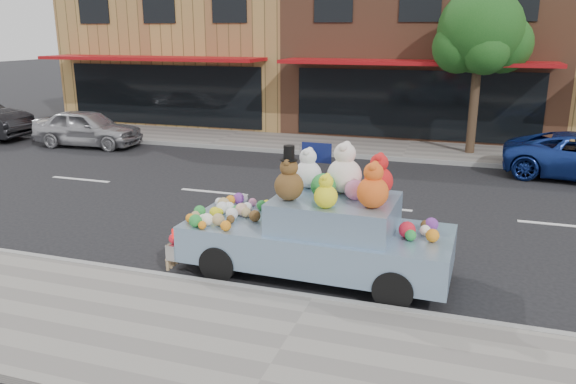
% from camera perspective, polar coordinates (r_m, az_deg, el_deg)
% --- Properties ---
extents(ground, '(120.00, 120.00, 0.00)m').
position_cam_1_polar(ground, '(13.01, 8.59, -1.55)').
color(ground, black).
rests_on(ground, ground).
extents(near_sidewalk, '(60.00, 3.00, 0.12)m').
position_cam_1_polar(near_sidewalk, '(7.19, -0.82, -16.05)').
color(near_sidewalk, gray).
rests_on(near_sidewalk, ground).
extents(far_sidewalk, '(60.00, 3.00, 0.12)m').
position_cam_1_polar(far_sidewalk, '(19.25, 11.98, 4.17)').
color(far_sidewalk, gray).
rests_on(far_sidewalk, ground).
extents(near_kerb, '(60.00, 0.12, 0.13)m').
position_cam_1_polar(near_kerb, '(8.44, 2.57, -10.88)').
color(near_kerb, gray).
rests_on(near_kerb, ground).
extents(far_kerb, '(60.00, 0.12, 0.13)m').
position_cam_1_polar(far_kerb, '(17.79, 11.41, 3.27)').
color(far_kerb, gray).
rests_on(far_kerb, ground).
extents(storefront_left, '(10.00, 9.80, 7.30)m').
position_cam_1_polar(storefront_left, '(27.05, -8.35, 15.30)').
color(storefront_left, '#A88446').
rests_on(storefront_left, ground).
extents(storefront_mid, '(10.00, 9.80, 7.30)m').
position_cam_1_polar(storefront_mid, '(24.32, 14.05, 14.95)').
color(storefront_mid, brown).
rests_on(storefront_mid, ground).
extents(street_tree, '(3.00, 2.70, 5.22)m').
position_cam_1_polar(street_tree, '(18.81, 18.99, 14.57)').
color(street_tree, '#38281C').
rests_on(street_tree, ground).
extents(car_silver, '(3.86, 1.72, 1.29)m').
position_cam_1_polar(car_silver, '(20.91, -19.70, 6.14)').
color(car_silver, '#AAA9AE').
rests_on(car_silver, ground).
extents(art_car, '(4.53, 1.87, 2.22)m').
position_cam_1_polar(art_car, '(9.13, 3.10, -3.78)').
color(art_car, black).
rests_on(art_car, ground).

